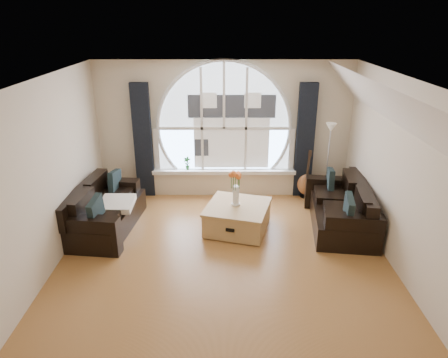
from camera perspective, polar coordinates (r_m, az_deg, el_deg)
ground at (r=6.17m, az=0.00°, el=-12.26°), size 5.00×5.50×0.01m
ceiling at (r=5.16m, az=0.00°, el=13.35°), size 5.00×5.50×0.01m
wall_back at (r=8.13m, az=-0.00°, el=6.87°), size 5.00×0.01×2.70m
wall_front at (r=3.17m, az=0.01°, el=-20.17°), size 5.00×0.01×2.70m
wall_left at (r=6.07m, az=-24.34°, el=-0.57°), size 0.01×5.50×2.70m
wall_right at (r=6.07m, az=24.34°, el=-0.57°), size 0.01×5.50×2.70m
attic_slope at (r=5.67m, az=23.13°, el=8.79°), size 0.92×5.50×0.72m
arched_window at (r=8.04m, az=-0.00°, el=8.71°), size 2.60×0.06×2.15m
window_sill at (r=8.30m, az=-0.00°, el=1.09°), size 2.90×0.22×0.08m
window_frame at (r=8.01m, az=-0.00°, el=8.66°), size 2.76×0.08×2.15m
neighbor_house at (r=8.05m, az=1.08°, el=7.82°), size 1.70×0.02×1.50m
curtain_left at (r=8.23m, az=-11.26°, el=5.18°), size 0.35×0.12×2.30m
curtain_right at (r=8.23m, az=11.25°, el=5.18°), size 0.35×0.12×2.30m
sofa_left at (r=7.29m, az=-16.34°, el=-3.89°), size 1.09×1.87×0.79m
sofa_right at (r=7.34m, az=15.94°, el=-3.67°), size 1.12×1.90×0.80m
coffee_chest at (r=7.04m, az=1.90°, el=-5.27°), size 1.25×1.25×0.50m
throw_blanket at (r=7.15m, az=-14.73°, el=-3.37°), size 0.56×0.56×0.10m
vase_flowers at (r=6.82m, az=1.69°, el=-0.67°), size 0.24×0.24×0.70m
floor_lamp at (r=8.13m, az=14.26°, el=2.10°), size 0.24×0.24×1.60m
guitar at (r=8.27m, az=11.54°, el=0.70°), size 0.42×0.36×1.06m
potted_plant at (r=8.27m, az=-5.18°, el=2.21°), size 0.16×0.13×0.27m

